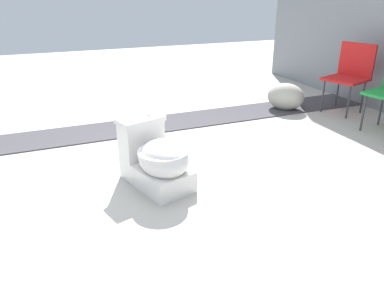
{
  "coord_description": "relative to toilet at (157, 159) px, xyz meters",
  "views": [
    {
      "loc": [
        2.79,
        -0.91,
        1.45
      ],
      "look_at": [
        0.24,
        0.12,
        0.3
      ],
      "focal_mm": 35.0,
      "sensor_mm": 36.0,
      "label": 1
    }
  ],
  "objects": [
    {
      "name": "toilet",
      "position": [
        0.0,
        0.0,
        0.0
      ],
      "size": [
        0.71,
        0.54,
        0.52
      ],
      "rotation": [
        0.0,
        0.0,
        0.29
      ],
      "color": "white",
      "rests_on": "ground"
    },
    {
      "name": "ground_plane",
      "position": [
        -0.25,
        0.18,
        -0.22
      ],
      "size": [
        14.0,
        14.0,
        0.0
      ],
      "primitive_type": "plane",
      "color": "#B7B2A8"
    },
    {
      "name": "boulder_near",
      "position": [
        -1.29,
        2.11,
        -0.05
      ],
      "size": [
        0.57,
        0.57,
        0.34
      ],
      "primitive_type": "ellipsoid",
      "rotation": [
        0.0,
        0.0,
        0.77
      ],
      "color": "#ADA899",
      "rests_on": "ground"
    },
    {
      "name": "folding_chair_left",
      "position": [
        -0.96,
        2.79,
        0.29
      ],
      "size": [
        0.55,
        0.55,
        0.83
      ],
      "rotation": [
        0.0,
        0.0,
        -1.26
      ],
      "color": "red",
      "rests_on": "ground"
    },
    {
      "name": "gravel_strip",
      "position": [
        -1.35,
        0.68,
        -0.21
      ],
      "size": [
        0.56,
        8.0,
        0.01
      ],
      "primitive_type": "cube",
      "color": "#423F44",
      "rests_on": "ground"
    }
  ]
}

